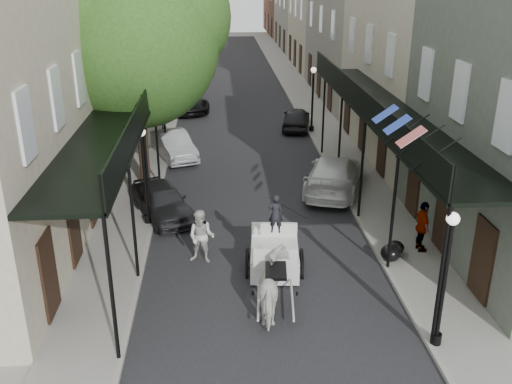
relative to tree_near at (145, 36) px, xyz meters
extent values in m
plane|color=gray|center=(4.20, -10.18, -6.49)|extent=(140.00, 140.00, 0.00)
cube|color=black|center=(4.20, 9.82, -6.48)|extent=(8.00, 90.00, 0.01)
cube|color=gray|center=(-0.80, 9.82, -6.43)|extent=(2.20, 90.00, 0.12)
cube|color=gray|center=(9.20, 9.82, -6.43)|extent=(2.20, 90.00, 0.12)
cube|color=#BEB498|center=(-4.40, 19.82, -1.24)|extent=(5.00, 80.00, 10.50)
cube|color=gray|center=(12.80, 19.82, -1.24)|extent=(5.00, 80.00, 10.50)
cube|color=black|center=(-0.80, -3.18, -2.49)|extent=(2.20, 18.00, 0.12)
cube|color=black|center=(0.25, -3.18, -1.99)|extent=(0.06, 18.00, 1.00)
cylinder|color=black|center=(0.20, -12.18, -4.37)|extent=(0.10, 0.10, 4.00)
cylinder|color=black|center=(0.20, -4.18, -4.37)|extent=(0.10, 0.10, 4.00)
cylinder|color=black|center=(0.20, 3.82, -4.37)|extent=(0.10, 0.10, 4.00)
cube|color=black|center=(9.20, -3.18, -2.49)|extent=(2.20, 18.00, 0.12)
cube|color=black|center=(8.15, -3.18, -1.99)|extent=(0.06, 18.00, 1.00)
cylinder|color=black|center=(8.20, -12.18, -4.37)|extent=(0.10, 0.10, 4.00)
cylinder|color=black|center=(8.20, -4.18, -4.37)|extent=(0.10, 0.10, 4.00)
cylinder|color=black|center=(8.20, 3.82, -4.37)|extent=(0.10, 0.10, 4.00)
cylinder|color=#382619|center=(-0.40, -0.18, -3.57)|extent=(0.44, 0.44, 5.60)
sphere|color=#254C18|center=(-0.40, -0.18, -0.29)|extent=(6.80, 6.80, 6.80)
sphere|color=#254C18|center=(0.96, 0.42, 0.71)|extent=(5.10, 5.10, 5.10)
cylinder|color=#382619|center=(-0.40, 13.82, -3.85)|extent=(0.44, 0.44, 5.04)
sphere|color=#254C18|center=(-0.40, 13.82, -0.91)|extent=(6.00, 6.00, 6.00)
sphere|color=#254C18|center=(0.80, 14.42, -0.01)|extent=(4.50, 4.50, 4.50)
cylinder|color=black|center=(8.30, -12.18, -6.22)|extent=(0.28, 0.28, 0.30)
cylinder|color=black|center=(8.30, -12.18, -4.67)|extent=(0.12, 0.12, 3.40)
sphere|color=white|center=(8.30, -12.18, -2.82)|extent=(0.32, 0.32, 0.32)
cylinder|color=black|center=(0.10, -4.18, -6.22)|extent=(0.28, 0.28, 0.30)
cylinder|color=black|center=(0.10, -4.18, -4.67)|extent=(0.12, 0.12, 3.40)
sphere|color=white|center=(0.10, -4.18, -2.82)|extent=(0.32, 0.32, 0.32)
cylinder|color=black|center=(8.30, 7.82, -6.22)|extent=(0.28, 0.28, 0.30)
cylinder|color=black|center=(8.30, 7.82, -4.67)|extent=(0.12, 0.12, 3.40)
sphere|color=white|center=(8.30, 7.82, -2.82)|extent=(0.32, 0.32, 0.32)
imported|color=silver|center=(4.31, -10.39, -5.60)|extent=(1.14, 2.17, 1.77)
torus|color=black|center=(3.72, -7.21, -5.82)|extent=(0.22, 1.39, 1.38)
torus|color=black|center=(5.47, -7.37, -5.82)|extent=(0.22, 1.39, 1.38)
torus|color=black|center=(3.80, -8.73, -6.15)|extent=(0.14, 0.72, 0.72)
torus|color=black|center=(5.12, -8.84, -6.15)|extent=(0.14, 0.72, 0.72)
cube|color=silver|center=(4.57, -7.50, -5.36)|extent=(1.67, 2.05, 0.75)
cube|color=silver|center=(4.47, -8.63, -4.83)|extent=(1.33, 0.70, 0.13)
cube|color=silver|center=(4.45, -8.89, -4.51)|extent=(1.29, 0.22, 0.54)
imported|color=black|center=(4.47, -8.63, -4.16)|extent=(0.46, 0.33, 1.21)
imported|color=beige|center=(2.20, -7.18, -5.57)|extent=(1.06, 0.92, 1.84)
imported|color=gray|center=(-0.34, 8.73, -5.63)|extent=(1.09, 1.03, 1.48)
imported|color=gray|center=(9.62, -7.12, -5.48)|extent=(0.44, 1.05, 1.79)
imported|color=black|center=(0.60, -3.42, -5.81)|extent=(3.08, 4.31, 1.36)
imported|color=#999A9F|center=(0.60, 3.82, -5.81)|extent=(2.75, 4.36, 1.36)
imported|color=black|center=(0.60, 13.82, -5.73)|extent=(3.96, 5.96, 1.52)
imported|color=silver|center=(7.80, -1.18, -5.73)|extent=(3.68, 5.65, 1.52)
imported|color=black|center=(7.53, 8.82, -5.84)|extent=(2.22, 4.05, 1.31)
ellipsoid|color=black|center=(8.40, -7.77, -6.09)|extent=(0.66, 0.66, 0.56)
ellipsoid|color=black|center=(8.70, -7.32, -6.14)|extent=(0.58, 0.58, 0.46)
camera|label=1|loc=(2.79, -24.03, 2.80)|focal=40.00mm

